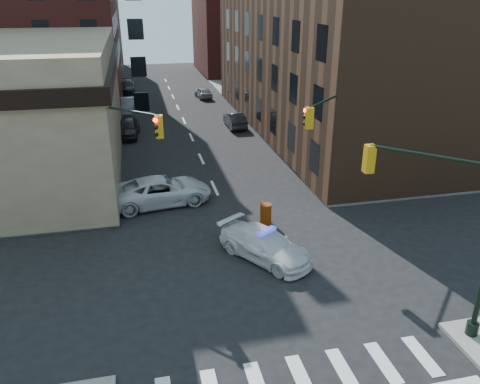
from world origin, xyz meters
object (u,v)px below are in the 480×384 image
parked_car_enear (235,120)px  barrel_bank (137,203)px  pedestrian_b (52,210)px  pickup (161,191)px  pedestrian_a (38,214)px  barrel_road (266,214)px  police_car (265,245)px  parked_car_wnear (128,128)px  barricade_nw_a (107,208)px  parked_car_wfar (127,106)px

parked_car_enear → barrel_bank: size_ratio=4.79×
pedestrian_b → pickup: bearing=-14.1°
parked_car_enear → pedestrian_a: (-14.58, -18.25, 0.25)m
parked_car_enear → pedestrian_b: pedestrian_b is taller
barrel_road → barrel_bank: size_ratio=1.24×
police_car → pedestrian_a: size_ratio=3.02×
police_car → parked_car_enear: (3.60, 23.64, 0.00)m
pedestrian_b → barrel_road: pedestrian_b is taller
police_car → parked_car_wnear: (-6.30, 22.63, 0.07)m
barrel_road → barricade_nw_a: bearing=163.3°
barrel_road → barricade_nw_a: barrel_road is taller
pedestrian_b → parked_car_enear: bearing=19.0°
pedestrian_a → barricade_nw_a: pedestrian_a is taller
parked_car_enear → barricade_nw_a: bearing=57.0°
pickup → barrel_bank: pickup is taller
pedestrian_b → police_car: bearing=-61.5°
police_car → pedestrian_a: 12.23m
barrel_bank → parked_car_enear: bearing=60.6°
parked_car_enear → parked_car_wfar: bearing=-37.9°
parked_car_wnear → barrel_bank: 15.78m
pickup → pedestrian_a: 6.93m
parked_car_wfar → parked_car_enear: size_ratio=1.15×
pickup → barrel_road: pickup is taller
pickup → parked_car_enear: bearing=-34.8°
pedestrian_a → police_car: bearing=2.5°
parked_car_wfar → pedestrian_b: bearing=-92.6°
parked_car_wnear → barrel_bank: (0.45, -15.77, -0.33)m
pickup → parked_car_wnear: bearing=-1.2°
pedestrian_a → barricade_nw_a: (3.45, 0.80, -0.34)m
police_car → barrel_road: bearing=40.2°
pedestrian_b → barrel_bank: 4.69m
parked_car_wnear → barrel_road: size_ratio=4.10×
pedestrian_a → barrel_bank: size_ratio=1.80×
pickup → parked_car_enear: size_ratio=1.39×
parked_car_enear → barricade_nw_a: (-11.13, -17.45, -0.09)m
pickup → pedestrian_b: pedestrian_b is taller
barrel_bank → barricade_nw_a: bearing=-158.1°
barrel_bank → pedestrian_a: bearing=-164.0°
police_car → barrel_bank: police_car is taller
pedestrian_a → parked_car_enear: bearing=80.1°
parked_car_wnear → pedestrian_a: (-4.68, -17.24, 0.18)m
pedestrian_b → parked_car_wfar: bearing=47.7°
pickup → pedestrian_a: (-6.60, -2.11, 0.13)m
pedestrian_a → pedestrian_b: (0.72, 0.01, 0.16)m
pedestrian_a → barrel_road: (12.03, -1.77, -0.40)m
pickup → pedestrian_b: bearing=101.2°
police_car → parked_car_wfar: bearing=67.8°
pedestrian_a → barrel_bank: pedestrian_a is taller
police_car → parked_car_enear: bearing=47.6°
pedestrian_a → barrel_road: bearing=20.3°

